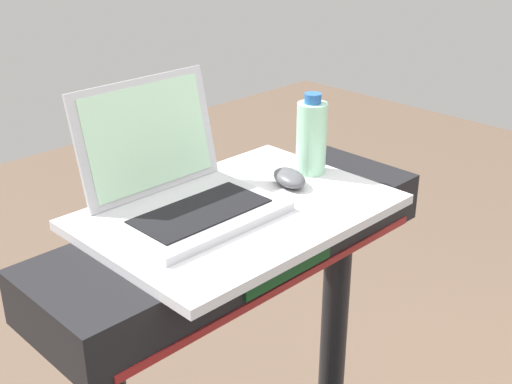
{
  "coord_description": "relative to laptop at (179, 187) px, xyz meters",
  "views": [
    {
      "loc": [
        -0.84,
        -0.2,
        1.68
      ],
      "look_at": [
        0.0,
        0.65,
        1.14
      ],
      "focal_mm": 47.02,
      "sensor_mm": 36.0,
      "label": 1
    }
  ],
  "objects": [
    {
      "name": "water_bottle",
      "position": [
        0.34,
        -0.05,
        0.03
      ],
      "size": [
        0.07,
        0.07,
        0.18
      ],
      "color": "#9EDBB2",
      "rests_on": "desk_board"
    },
    {
      "name": "desk_board",
      "position": [
        0.09,
        -0.07,
        -0.06
      ],
      "size": [
        0.61,
        0.43,
        0.02
      ],
      "primitive_type": "cube",
      "color": "silver",
      "rests_on": "treadmill_base"
    },
    {
      "name": "computer_mouse",
      "position": [
        0.25,
        -0.07,
        -0.03
      ],
      "size": [
        0.09,
        0.11,
        0.03
      ],
      "primitive_type": "ellipsoid",
      "rotation": [
        0.0,
        0.0,
        -0.35
      ],
      "color": "#4C4C51",
      "rests_on": "desk_board"
    },
    {
      "name": "laptop",
      "position": [
        0.0,
        0.0,
        0.0
      ],
      "size": [
        0.32,
        0.29,
        0.25
      ],
      "rotation": [
        0.0,
        0.0,
        0.06
      ],
      "color": "#B7B7BC",
      "rests_on": "desk_board"
    }
  ]
}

